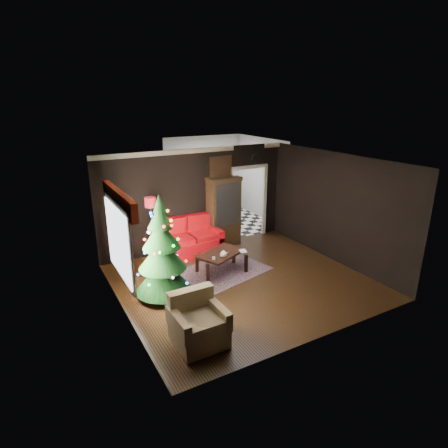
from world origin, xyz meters
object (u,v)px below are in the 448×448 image
loveseat (190,237)px  teapot (223,254)px  coffee_table (221,262)px  wall_clock (257,159)px  curio_cabinet (224,213)px  kitchen_table (220,216)px  christmas_tree (162,251)px  armchair (199,320)px  floor_lamp (152,232)px

loveseat → teapot: (0.11, -1.65, 0.11)m
coffee_table → wall_clock: bearing=39.6°
coffee_table → teapot: 0.45m
curio_cabinet → kitchen_table: (0.65, 1.43, -0.57)m
christmas_tree → armchair: (-0.05, -1.83, -0.59)m
wall_clock → floor_lamp: bearing=-172.9°
loveseat → floor_lamp: bearing=-178.8°
floor_lamp → wall_clock: bearing=7.1°
teapot → kitchen_table: 3.71m
floor_lamp → wall_clock: size_ratio=5.72×
curio_cabinet → christmas_tree: size_ratio=0.83×
wall_clock → kitchen_table: size_ratio=0.43×
christmas_tree → kitchen_table: bearing=46.9°
christmas_tree → wall_clock: 4.58m
curio_cabinet → floor_lamp: curio_cabinet is taller
loveseat → wall_clock: 3.04m
armchair → wall_clock: wall_clock is taller
loveseat → kitchen_table: 2.45m
wall_clock → armchair: bearing=-133.5°
christmas_tree → kitchen_table: christmas_tree is taller
floor_lamp → coffee_table: bearing=-47.1°
christmas_tree → armchair: 1.93m
christmas_tree → teapot: (1.54, 0.16, -0.44)m
curio_cabinet → loveseat: bearing=-169.2°
curio_cabinet → teapot: size_ratio=10.88×
kitchen_table → teapot: bearing=-117.2°
floor_lamp → armchair: (-0.43, -3.62, -0.37)m
armchair → coffee_table: armchair is taller
coffee_table → loveseat: bearing=98.4°
loveseat → kitchen_table: (1.80, 1.65, -0.12)m
christmas_tree → coffee_table: size_ratio=2.01×
armchair → teapot: bearing=50.7°
loveseat → christmas_tree: bearing=-128.5°
coffee_table → christmas_tree: bearing=-165.3°
christmas_tree → teapot: size_ratio=13.11×
christmas_tree → loveseat: bearing=51.5°
curio_cabinet → wall_clock: 1.88m
floor_lamp → christmas_tree: size_ratio=0.80×
loveseat → christmas_tree: (-1.44, -1.80, 0.55)m
wall_clock → christmas_tree: bearing=-149.8°
curio_cabinet → christmas_tree: christmas_tree is taller
floor_lamp → christmas_tree: (-0.38, -1.78, 0.22)m
loveseat → curio_cabinet: bearing=10.8°
wall_clock → kitchen_table: (-0.55, 1.25, -2.00)m
christmas_tree → armchair: size_ratio=2.55×
curio_cabinet → christmas_tree: 3.29m
armchair → teapot: (1.59, 1.99, 0.15)m
curio_cabinet → floor_lamp: 2.22m
floor_lamp → coffee_table: 1.93m
kitchen_table → floor_lamp: bearing=-149.6°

